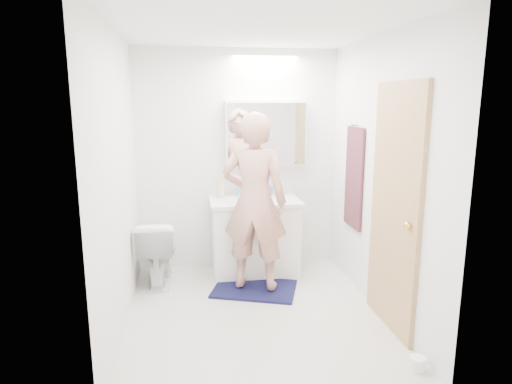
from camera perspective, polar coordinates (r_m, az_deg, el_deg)
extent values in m
plane|color=silver|center=(4.06, -0.17, -15.43)|extent=(2.50, 2.50, 0.00)
plane|color=white|center=(3.66, -0.19, 20.34)|extent=(2.50, 2.50, 0.00)
plane|color=white|center=(4.90, -2.37, 4.04)|extent=(2.50, 0.00, 2.50)
plane|color=white|center=(2.47, 4.17, -3.58)|extent=(2.50, 0.00, 2.50)
plane|color=white|center=(3.67, -17.40, 0.96)|extent=(0.00, 2.50, 2.50)
plane|color=white|center=(3.98, 15.67, 1.86)|extent=(0.00, 2.50, 2.50)
cube|color=white|center=(4.82, -0.17, -5.97)|extent=(0.90, 0.55, 0.78)
cube|color=silver|center=(4.71, -0.17, -1.21)|extent=(0.95, 0.58, 0.04)
cylinder|color=silver|center=(4.73, -0.23, -0.71)|extent=(0.36, 0.36, 0.03)
cylinder|color=#BABBBF|center=(4.90, -0.56, 0.50)|extent=(0.02, 0.02, 0.16)
cube|color=white|center=(4.83, 1.27, 7.53)|extent=(0.88, 0.14, 0.70)
cube|color=silver|center=(4.76, 1.43, 7.46)|extent=(0.84, 0.01, 0.66)
imported|color=white|center=(4.69, -12.52, -7.42)|extent=(0.41, 0.68, 0.68)
cube|color=#121439|center=(4.51, -0.19, -12.37)|extent=(0.94, 0.78, 0.02)
imported|color=tan|center=(4.23, -0.19, -1.27)|extent=(0.72, 0.59, 1.71)
cube|color=#A88454|center=(3.71, 17.43, -2.12)|extent=(0.04, 0.80, 2.00)
sphere|color=gold|center=(3.44, 18.96, -4.12)|extent=(0.06, 0.06, 0.06)
cube|color=#142140|center=(4.49, 12.48, 1.79)|extent=(0.02, 0.42, 1.00)
cylinder|color=silver|center=(4.43, 12.62, 8.43)|extent=(0.07, 0.02, 0.02)
imported|color=beige|center=(4.79, -4.55, 0.50)|extent=(0.11, 0.11, 0.21)
imported|color=#5CA1C6|center=(4.84, -2.01, 0.36)|extent=(0.10, 0.10, 0.16)
imported|color=#426EC6|center=(4.88, 1.66, 0.05)|extent=(0.13, 0.13, 0.09)
cylinder|color=white|center=(3.50, 20.09, -20.07)|extent=(0.11, 0.11, 0.10)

